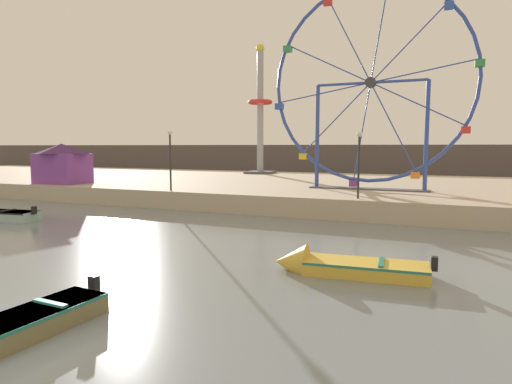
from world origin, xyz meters
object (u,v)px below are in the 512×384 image
object	(u,v)px
motorboat_olive_wood	(6,331)
carnival_booth_purple_stall	(62,163)
promenade_lamp_far	(170,151)
ferris_wheel_blue_frame	(371,86)
drop_tower_steel_tower	(260,116)
motorboat_mustard_yellow	(335,266)
promenade_lamp_near	(359,155)

from	to	relation	value
motorboat_olive_wood	carnival_booth_purple_stall	world-z (taller)	carnival_booth_purple_stall
motorboat_olive_wood	promenade_lamp_far	world-z (taller)	promenade_lamp_far
motorboat_olive_wood	carnival_booth_purple_stall	distance (m)	28.48
ferris_wheel_blue_frame	drop_tower_steel_tower	world-z (taller)	ferris_wheel_blue_frame
motorboat_mustard_yellow	promenade_lamp_near	distance (m)	11.73
ferris_wheel_blue_frame	promenade_lamp_near	size ratio (longest dim) A/B	3.69
motorboat_olive_wood	drop_tower_steel_tower	world-z (taller)	drop_tower_steel_tower
motorboat_olive_wood	promenade_lamp_far	size ratio (longest dim) A/B	1.09
promenade_lamp_far	ferris_wheel_blue_frame	bearing A→B (deg)	26.44
carnival_booth_purple_stall	motorboat_mustard_yellow	bearing A→B (deg)	-25.10
drop_tower_steel_tower	carnival_booth_purple_stall	size ratio (longest dim) A/B	3.16
motorboat_olive_wood	ferris_wheel_blue_frame	distance (m)	26.36
motorboat_mustard_yellow	motorboat_olive_wood	distance (m)	9.54
motorboat_mustard_yellow	ferris_wheel_blue_frame	world-z (taller)	ferris_wheel_blue_frame
drop_tower_steel_tower	promenade_lamp_far	world-z (taller)	drop_tower_steel_tower
drop_tower_steel_tower	carnival_booth_purple_stall	xyz separation A→B (m)	(-9.45, -18.62, -4.65)
motorboat_olive_wood	ferris_wheel_blue_frame	xyz separation A→B (m)	(3.54, 24.87, 8.00)
drop_tower_steel_tower	motorboat_mustard_yellow	bearing A→B (deg)	-63.09
motorboat_mustard_yellow	promenade_lamp_far	distance (m)	17.93
ferris_wheel_blue_frame	carnival_booth_purple_stall	world-z (taller)	ferris_wheel_blue_frame
promenade_lamp_far	drop_tower_steel_tower	bearing A→B (deg)	95.26
motorboat_mustard_yellow	carnival_booth_purple_stall	xyz separation A→B (m)	(-25.11, 12.24, 2.63)
drop_tower_steel_tower	motorboat_olive_wood	bearing A→B (deg)	-74.96
ferris_wheel_blue_frame	carnival_booth_purple_stall	size ratio (longest dim) A/B	3.19
motorboat_mustard_yellow	ferris_wheel_blue_frame	bearing A→B (deg)	-89.61
motorboat_mustard_yellow	drop_tower_steel_tower	bearing A→B (deg)	-68.38
promenade_lamp_far	motorboat_olive_wood	bearing A→B (deg)	-65.46
drop_tower_steel_tower	promenade_lamp_near	world-z (taller)	drop_tower_steel_tower
motorboat_mustard_yellow	promenade_lamp_near	xyz separation A→B (m)	(-1.32, 11.13, 3.47)
promenade_lamp_near	promenade_lamp_far	world-z (taller)	promenade_lamp_far
motorboat_olive_wood	promenade_lamp_near	size ratio (longest dim) A/B	1.16
carnival_booth_purple_stall	ferris_wheel_blue_frame	bearing A→B (deg)	12.09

